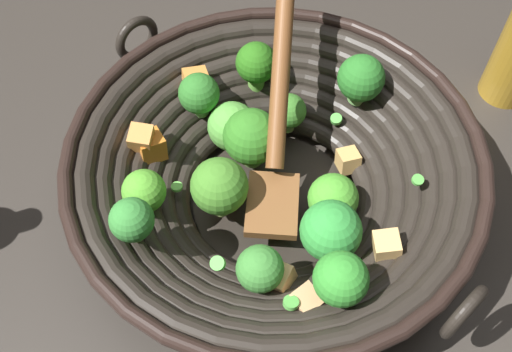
# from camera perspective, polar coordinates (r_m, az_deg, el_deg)

# --- Properties ---
(ground_plane) EXTENTS (4.00, 4.00, 0.00)m
(ground_plane) POSITION_cam_1_polar(r_m,az_deg,el_deg) (0.63, 1.65, -2.78)
(ground_plane) COLOR #332D28
(wok) EXTENTS (0.40, 0.40, 0.20)m
(wok) POSITION_cam_1_polar(r_m,az_deg,el_deg) (0.58, 1.72, 0.44)
(wok) COLOR black
(wok) RESTS_ON ground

